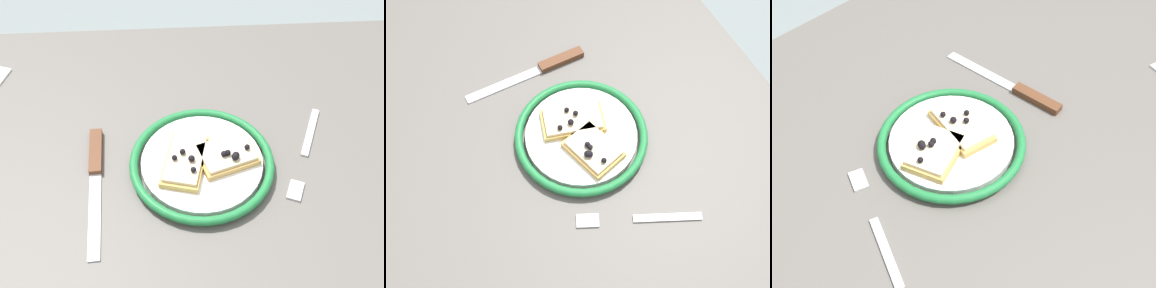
{
  "view_description": "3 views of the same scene",
  "coord_description": "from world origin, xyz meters",
  "views": [
    {
      "loc": [
        -0.0,
        0.43,
        1.35
      ],
      "look_at": [
        -0.03,
        -0.06,
        0.77
      ],
      "focal_mm": 45.01,
      "sensor_mm": 36.0,
      "label": 1
    },
    {
      "loc": [
        -0.4,
        0.13,
        1.43
      ],
      "look_at": [
        -0.06,
        -0.02,
        0.76
      ],
      "focal_mm": 43.02,
      "sensor_mm": 36.0,
      "label": 2
    },
    {
      "loc": [
        -0.36,
        -0.36,
        1.27
      ],
      "look_at": [
        -0.04,
        -0.06,
        0.75
      ],
      "focal_mm": 41.92,
      "sensor_mm": 36.0,
      "label": 3
    }
  ],
  "objects": [
    {
      "name": "knife",
      "position": [
        0.13,
        -0.04,
        0.74
      ],
      "size": [
        0.03,
        0.24,
        0.01
      ],
      "color": "silver",
      "rests_on": "dining_table"
    },
    {
      "name": "pizza_slice_near",
      "position": [
        -0.02,
        -0.04,
        0.76
      ],
      "size": [
        0.09,
        0.12,
        0.03
      ],
      "color": "tan",
      "rests_on": "plate"
    },
    {
      "name": "dining_table",
      "position": [
        0.0,
        0.0,
        0.64
      ],
      "size": [
        1.14,
        0.82,
        0.73
      ],
      "color": "#5B5651",
      "rests_on": "ground_plane"
    },
    {
      "name": "plate",
      "position": [
        -0.04,
        -0.04,
        0.74
      ],
      "size": [
        0.23,
        0.23,
        0.02
      ],
      "color": "white",
      "rests_on": "dining_table"
    },
    {
      "name": "fork",
      "position": [
        -0.22,
        -0.06,
        0.73
      ],
      "size": [
        0.09,
        0.19,
        0.0
      ],
      "color": "silver",
      "rests_on": "dining_table"
    },
    {
      "name": "pizza_slice_far",
      "position": [
        -0.08,
        -0.04,
        0.76
      ],
      "size": [
        0.11,
        0.09,
        0.03
      ],
      "color": "tan",
      "rests_on": "plate"
    },
    {
      "name": "ground_plane",
      "position": [
        0.0,
        0.0,
        0.0
      ],
      "size": [
        6.0,
        6.0,
        0.0
      ],
      "primitive_type": "plane",
      "color": "gray"
    }
  ]
}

